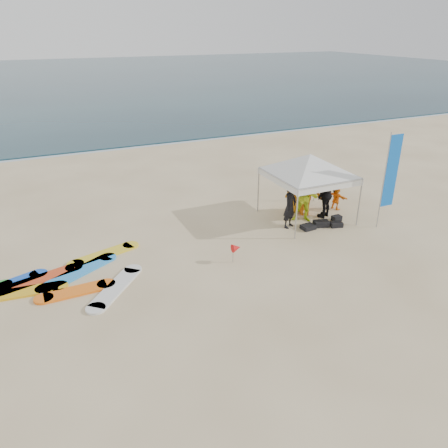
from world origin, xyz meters
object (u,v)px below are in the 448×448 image
at_px(feather_flag, 391,172).
at_px(marker_pennant, 236,248).
at_px(person_seated, 336,198).
at_px(canopy_tent, 310,154).
at_px(surfboard_spread, 54,282).
at_px(person_black_b, 326,194).
at_px(person_orange_a, 306,191).
at_px(person_black_a, 290,206).
at_px(person_yellow, 305,198).
at_px(person_orange_b, 298,189).

bearing_deg(feather_flag, marker_pennant, -178.41).
distance_m(person_seated, canopy_tent, 2.67).
bearing_deg(surfboard_spread, person_seated, 6.19).
distance_m(person_black_b, feather_flag, 2.50).
distance_m(person_orange_a, canopy_tent, 1.65).
height_order(person_seated, surfboard_spread, person_seated).
xyz_separation_m(person_black_a, person_seated, (2.71, 0.70, -0.34)).
bearing_deg(person_black_a, surfboard_spread, 155.17).
bearing_deg(person_black_b, person_seated, -174.98).
height_order(person_orange_a, surfboard_spread, person_orange_a).
xyz_separation_m(marker_pennant, surfboard_spread, (-5.50, 1.07, -0.46)).
xyz_separation_m(person_black_a, surfboard_spread, (-8.49, -0.51, -0.81)).
bearing_deg(person_orange_a, marker_pennant, 57.07).
height_order(person_black_b, canopy_tent, canopy_tent).
relative_size(marker_pennant, surfboard_spread, 0.12).
bearing_deg(surfboard_spread, person_black_b, 4.14).
relative_size(person_orange_a, feather_flag, 0.54).
bearing_deg(marker_pennant, canopy_tent, 26.63).
relative_size(person_black_b, feather_flag, 0.52).
bearing_deg(feather_flag, person_black_a, 156.76).
bearing_deg(surfboard_spread, canopy_tent, 5.71).
xyz_separation_m(person_yellow, feather_flag, (2.46, -1.63, 1.17)).
xyz_separation_m(person_orange_a, person_seated, (1.47, -0.08, -0.47)).
height_order(marker_pennant, surfboard_spread, marker_pennant).
bearing_deg(person_black_b, canopy_tent, -37.72).
height_order(person_black_b, marker_pennant, person_black_b).
height_order(person_orange_b, canopy_tent, canopy_tent).
distance_m(canopy_tent, marker_pennant, 4.97).
height_order(person_orange_b, person_seated, person_orange_b).
relative_size(feather_flag, surfboard_spread, 0.66).
bearing_deg(person_yellow, person_seated, 47.05).
xyz_separation_m(feather_flag, marker_pennant, (-6.27, -0.17, -1.63)).
distance_m(person_seated, marker_pennant, 6.14).
height_order(person_black_a, canopy_tent, canopy_tent).
bearing_deg(person_seated, person_black_b, 100.52).
bearing_deg(person_orange_a, feather_flag, 160.83).
height_order(person_orange_a, marker_pennant, person_orange_a).
bearing_deg(canopy_tent, feather_flag, -39.58).
height_order(person_orange_a, person_black_b, person_orange_a).
bearing_deg(person_black_a, person_seated, -13.77).
relative_size(person_yellow, marker_pennant, 3.00).
distance_m(person_orange_a, feather_flag, 3.21).
distance_m(person_black_b, canopy_tent, 1.82).
bearing_deg(person_black_a, person_orange_b, 18.57).
relative_size(person_black_a, surfboard_spread, 0.31).
xyz_separation_m(person_yellow, person_black_b, (0.99, 0.01, -0.01)).
bearing_deg(canopy_tent, person_black_a, -157.22).
distance_m(person_black_b, marker_pennant, 5.15).
bearing_deg(person_seated, feather_flag, 178.07).
relative_size(person_yellow, canopy_tent, 0.49).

